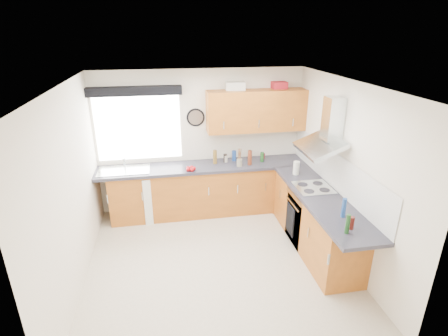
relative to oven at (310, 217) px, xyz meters
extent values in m
plane|color=beige|center=(-1.50, -0.30, -0.42)|extent=(3.60, 3.60, 0.00)
cube|color=white|center=(-1.50, -0.30, 2.08)|extent=(3.60, 3.60, 0.02)
cube|color=silver|center=(-1.50, 1.50, 0.82)|extent=(3.60, 0.02, 2.50)
cube|color=silver|center=(-1.50, -2.10, 0.82)|extent=(3.60, 0.02, 2.50)
cube|color=silver|center=(-3.30, -0.30, 0.82)|extent=(0.02, 3.60, 2.50)
cube|color=silver|center=(0.30, -0.30, 0.82)|extent=(0.02, 3.60, 2.50)
cube|color=silver|center=(-2.55, 1.49, 1.12)|extent=(1.40, 0.02, 1.10)
cube|color=black|center=(-2.55, 1.40, 1.76)|extent=(1.50, 0.18, 0.14)
cube|color=white|center=(0.29, 0.00, 0.75)|extent=(0.01, 3.00, 0.54)
cube|color=#934F18|center=(-1.60, 1.21, 0.01)|extent=(3.00, 0.58, 0.86)
cube|color=#934F18|center=(0.00, 1.20, 0.01)|extent=(0.60, 0.60, 0.86)
cube|color=#934F18|center=(0.01, -0.15, 0.01)|extent=(0.58, 2.10, 0.86)
cube|color=#282730|center=(-1.50, 1.20, 0.46)|extent=(3.60, 0.62, 0.05)
cube|color=#282730|center=(0.00, -0.30, 0.46)|extent=(0.62, 2.42, 0.05)
cube|color=black|center=(0.00, 0.00, 0.00)|extent=(0.56, 0.58, 0.85)
cube|color=silver|center=(0.00, 0.00, 0.49)|extent=(0.52, 0.52, 0.01)
cube|color=#934F18|center=(-0.55, 1.32, 1.38)|extent=(1.70, 0.35, 0.70)
cube|color=silver|center=(-2.32, 1.22, -0.01)|extent=(0.67, 0.66, 0.83)
cylinder|color=black|center=(-1.58, 1.48, 1.26)|extent=(0.31, 0.04, 0.31)
cube|color=silver|center=(-0.91, 1.42, 1.79)|extent=(0.33, 0.24, 0.13)
cube|color=#B41B27|center=(-0.14, 1.42, 1.78)|extent=(0.26, 0.22, 0.11)
cylinder|color=gray|center=(-0.89, 1.05, 0.55)|extent=(0.11, 0.11, 0.13)
cylinder|color=silver|center=(-0.07, 0.55, 0.59)|extent=(0.12, 0.12, 0.22)
cylinder|color=#9E9686|center=(-1.09, 1.29, 0.55)|extent=(0.07, 0.07, 0.13)
cylinder|color=maroon|center=(-0.70, 1.08, 0.61)|extent=(0.07, 0.07, 0.26)
cylinder|color=brown|center=(-0.63, 1.37, 0.57)|extent=(0.06, 0.06, 0.16)
cylinder|color=#1C4C1B|center=(-0.45, 1.20, 0.57)|extent=(0.06, 0.06, 0.17)
cylinder|color=brown|center=(-1.29, 1.25, 0.61)|extent=(0.07, 0.07, 0.24)
cylinder|color=navy|center=(-0.93, 1.34, 0.58)|extent=(0.08, 0.08, 0.18)
cylinder|color=black|center=(-1.10, 1.29, 0.56)|extent=(0.06, 0.06, 0.15)
cylinder|color=#531117|center=(-0.39, 1.34, 0.54)|extent=(0.06, 0.06, 0.10)
cylinder|color=#153C17|center=(-0.12, -1.22, 0.61)|extent=(0.05, 0.05, 0.24)
cylinder|color=navy|center=(0.02, -0.86, 0.61)|extent=(0.06, 0.06, 0.25)
cylinder|color=#4C1410|center=(-0.03, -1.14, 0.56)|extent=(0.06, 0.06, 0.16)
camera|label=1|loc=(-2.12, -4.38, 2.69)|focal=28.00mm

